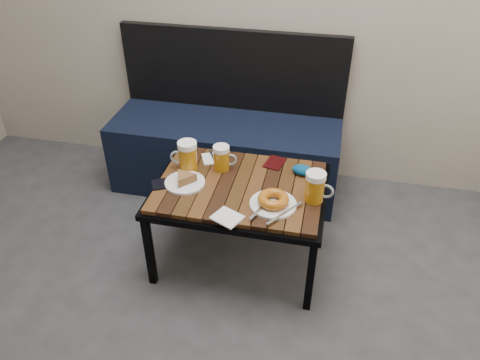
% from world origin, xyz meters
% --- Properties ---
extents(bench, '(1.40, 0.50, 0.95)m').
position_xyz_m(bench, '(-0.19, 1.76, 0.27)').
color(bench, black).
rests_on(bench, ground).
extents(cafe_table, '(0.84, 0.62, 0.47)m').
position_xyz_m(cafe_table, '(0.04, 1.11, 0.43)').
color(cafe_table, black).
rests_on(cafe_table, ground).
extents(beer_mug_left, '(0.14, 0.10, 0.15)m').
position_xyz_m(beer_mug_left, '(-0.25, 1.19, 0.55)').
color(beer_mug_left, '#AE6E0E').
rests_on(beer_mug_left, cafe_table).
extents(beer_mug_centre, '(0.13, 0.09, 0.13)m').
position_xyz_m(beer_mug_centre, '(-0.08, 1.22, 0.54)').
color(beer_mug_centre, '#AE6E0E').
rests_on(beer_mug_centre, cafe_table).
extents(beer_mug_right, '(0.14, 0.10, 0.15)m').
position_xyz_m(beer_mug_right, '(0.41, 1.06, 0.55)').
color(beer_mug_right, '#AE6E0E').
rests_on(beer_mug_right, cafe_table).
extents(plate_pie, '(0.20, 0.20, 0.06)m').
position_xyz_m(plate_pie, '(-0.22, 1.06, 0.49)').
color(plate_pie, white).
rests_on(plate_pie, cafe_table).
extents(plate_bagel, '(0.24, 0.27, 0.06)m').
position_xyz_m(plate_bagel, '(0.23, 0.98, 0.50)').
color(plate_bagel, white).
rests_on(plate_bagel, cafe_table).
extents(napkin_left, '(0.15, 0.15, 0.01)m').
position_xyz_m(napkin_left, '(-0.14, 1.30, 0.48)').
color(napkin_left, white).
rests_on(napkin_left, cafe_table).
extents(napkin_right, '(0.16, 0.15, 0.01)m').
position_xyz_m(napkin_right, '(0.04, 0.85, 0.48)').
color(napkin_right, white).
rests_on(napkin_right, cafe_table).
extents(passport_navy, '(0.15, 0.13, 0.01)m').
position_xyz_m(passport_navy, '(-0.32, 1.03, 0.47)').
color(passport_navy, black).
rests_on(passport_navy, cafe_table).
extents(passport_burgundy, '(0.12, 0.14, 0.01)m').
position_xyz_m(passport_burgundy, '(0.18, 1.33, 0.47)').
color(passport_burgundy, black).
rests_on(passport_burgundy, cafe_table).
extents(knit_pouch, '(0.12, 0.10, 0.05)m').
position_xyz_m(knit_pouch, '(0.33, 1.26, 0.50)').
color(knit_pouch, navy).
rests_on(knit_pouch, cafe_table).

